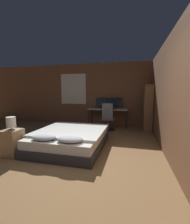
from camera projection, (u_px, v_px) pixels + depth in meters
The scene contains 13 objects.
ground_plane at pixel (69, 173), 2.66m from camera, with size 20.00×20.00×0.00m, color brown.
wall_back at pixel (107, 94), 6.56m from camera, with size 12.00×0.08×2.70m.
wall_side_right at pixel (167, 96), 3.50m from camera, with size 0.06×12.00×2.70m.
bed at pixel (71, 139), 3.89m from camera, with size 1.70×1.99×0.54m.
nightstand at pixel (12, 143), 3.39m from camera, with size 0.38×0.39×0.60m.
bedside_lamp at pixel (11, 122), 3.33m from camera, with size 0.20×0.20×0.29m.
desk at pixel (108, 111), 6.28m from camera, with size 1.64×0.59×0.75m.
monitor_left at pixel (102, 102), 6.49m from camera, with size 0.53×0.16×0.44m.
monitor_right at pixel (116, 103), 6.35m from camera, with size 0.53×0.16×0.44m.
keyboard at pixel (107, 109), 6.08m from camera, with size 0.37×0.13×0.02m.
computer_mouse at pixel (114, 109), 6.01m from camera, with size 0.07×0.05×0.04m.
office_chair at pixel (108, 120), 5.62m from camera, with size 0.52×0.52×1.04m.
bookshelf at pixel (148, 106), 5.56m from camera, with size 0.31×0.77×1.71m.
Camera 1 is at (1.04, -2.32, 1.42)m, focal length 24.00 mm.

